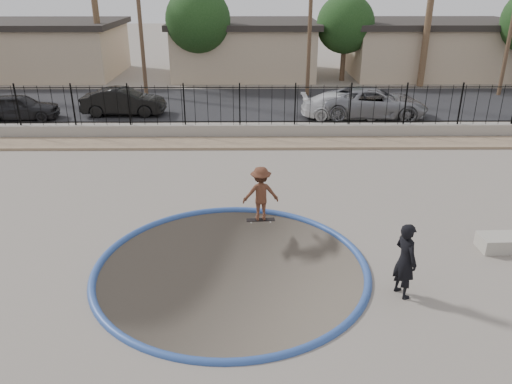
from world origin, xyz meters
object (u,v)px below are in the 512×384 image
at_px(skater, 261,197).
at_px(skateboard, 261,220).
at_px(concrete_ledge, 509,242).
at_px(car_d, 374,103).
at_px(car_a, 19,107).
at_px(videographer, 405,260).
at_px(car_b, 124,102).
at_px(car_c, 343,106).

bearing_deg(skater, skateboard, -123.06).
height_order(concrete_ledge, car_d, car_d).
xyz_separation_m(skater, car_a, (-12.18, 11.80, -0.14)).
bearing_deg(videographer, car_b, 9.58).
relative_size(car_a, car_b, 0.90).
relative_size(skater, concrete_ledge, 1.04).
distance_m(skateboard, concrete_ledge, 6.92).
distance_m(videographer, car_d, 16.18).
bearing_deg(car_d, car_b, 93.01).
xyz_separation_m(car_a, car_d, (18.29, 0.33, 0.10)).
relative_size(car_a, car_d, 0.71).
bearing_deg(videographer, skater, 17.97).
bearing_deg(car_c, car_b, 86.44).
height_order(skater, car_c, skater).
bearing_deg(car_a, car_b, -84.58).
bearing_deg(car_d, car_a, 96.46).
relative_size(car_a, car_c, 0.90).
height_order(skateboard, car_d, car_d).
relative_size(skateboard, car_b, 0.20).
height_order(car_b, car_d, car_d).
height_order(skater, skateboard, skater).
relative_size(concrete_ledge, car_c, 0.37).
height_order(skateboard, videographer, videographer).
height_order(concrete_ledge, car_b, car_b).
bearing_deg(skater, car_b, -67.46).
relative_size(videographer, car_a, 0.47).
distance_m(skater, car_b, 14.51).
relative_size(concrete_ledge, car_b, 0.37).
bearing_deg(concrete_ledge, car_c, 99.19).
height_order(skateboard, car_c, car_c).
height_order(skater, concrete_ledge, skater).
distance_m(concrete_ledge, car_a, 23.22).
height_order(skateboard, concrete_ledge, concrete_ledge).
bearing_deg(car_a, skater, -138.50).
bearing_deg(car_d, concrete_ledge, -172.14).
relative_size(skateboard, car_d, 0.16).
bearing_deg(car_d, skater, 158.66).
height_order(videographer, car_a, videographer).
bearing_deg(car_c, videographer, 175.22).
bearing_deg(car_b, car_c, -93.34).
relative_size(videographer, car_d, 0.33).
height_order(videographer, car_d, videographer).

